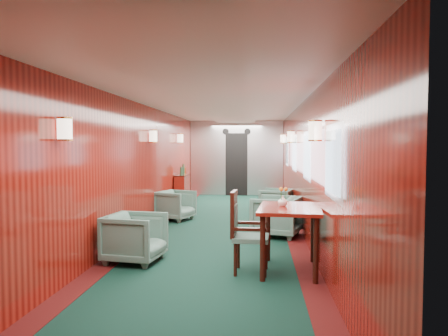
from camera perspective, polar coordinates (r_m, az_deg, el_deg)
name	(u,v)px	position (r m, az deg, el deg)	size (l,w,h in m)	color
room	(221,144)	(8.15, -0.46, 3.10)	(12.00, 12.10, 2.40)	#0D2F23
bulkhead	(237,159)	(14.06, 1.66, 1.25)	(2.98, 0.17, 2.39)	silver
windows_right	(300,154)	(8.41, 9.85, 1.79)	(0.02, 8.60, 0.80)	silver
wall_sconces	(223,137)	(8.72, -0.13, 4.11)	(2.97, 7.97, 0.25)	#FFE6C6
dining_table	(290,217)	(5.69, 8.60, -6.38)	(0.87, 1.17, 0.83)	maroon
side_chair	(243,228)	(5.61, 2.55, -7.89)	(0.49, 0.51, 1.04)	#214D48
credenza	(182,189)	(11.80, -5.49, -2.81)	(0.29, 0.93, 1.11)	maroon
flower_vase	(283,201)	(5.73, 7.67, -4.28)	(0.13, 0.13, 0.14)	white
armchair_left_near	(135,238)	(6.24, -11.54, -8.92)	(0.73, 0.75, 0.68)	#214D48
armchair_left_far	(176,205)	(9.52, -6.34, -4.86)	(0.68, 0.70, 0.64)	#214D48
armchair_right_near	(276,216)	(7.86, 6.82, -6.25)	(0.77, 0.79, 0.72)	#214D48
armchair_right_far	(276,202)	(10.11, 6.81, -4.44)	(0.67, 0.69, 0.63)	#214D48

